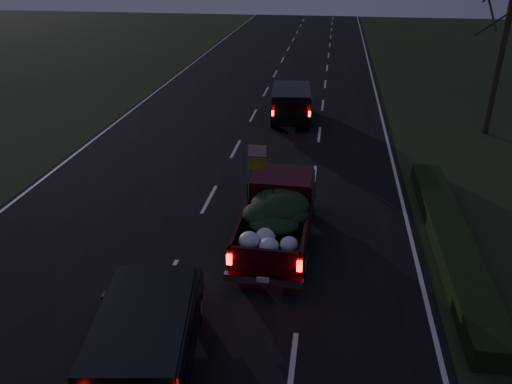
% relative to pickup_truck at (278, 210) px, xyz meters
% --- Properties ---
extents(ground, '(120.00, 120.00, 0.00)m').
position_rel_pickup_truck_xyz_m(ground, '(-2.70, -2.68, -1.01)').
color(ground, black).
rests_on(ground, ground).
extents(road_asphalt, '(14.00, 120.00, 0.02)m').
position_rel_pickup_truck_xyz_m(road_asphalt, '(-2.70, -2.68, -1.00)').
color(road_asphalt, black).
rests_on(road_asphalt, ground).
extents(hedge_row, '(1.00, 10.00, 0.60)m').
position_rel_pickup_truck_xyz_m(hedge_row, '(5.10, 0.32, -0.71)').
color(hedge_row, black).
rests_on(hedge_row, ground).
extents(bare_tree_far, '(3.60, 3.60, 7.00)m').
position_rel_pickup_truck_xyz_m(bare_tree_far, '(8.80, 11.32, 4.22)').
color(bare_tree_far, black).
rests_on(bare_tree_far, ground).
extents(pickup_truck, '(2.06, 5.18, 2.70)m').
position_rel_pickup_truck_xyz_m(pickup_truck, '(0.00, 0.00, 0.00)').
color(pickup_truck, '#33070C').
rests_on(pickup_truck, ground).
extents(lead_suv, '(2.34, 4.80, 1.34)m').
position_rel_pickup_truck_xyz_m(lead_suv, '(-0.68, 12.04, 0.00)').
color(lead_suv, black).
rests_on(lead_suv, ground).
extents(rear_suv, '(2.55, 4.74, 1.29)m').
position_rel_pickup_truck_xyz_m(rear_suv, '(-2.06, -5.64, -0.03)').
color(rear_suv, black).
rests_on(rear_suv, ground).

